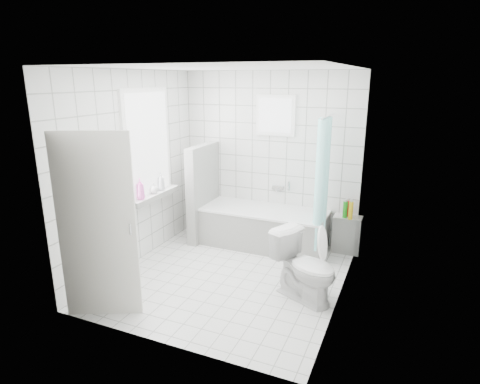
% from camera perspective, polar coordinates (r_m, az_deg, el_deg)
% --- Properties ---
extents(ground, '(3.00, 3.00, 0.00)m').
position_cam_1_polar(ground, '(5.34, -1.55, -11.86)').
color(ground, white).
rests_on(ground, ground).
extents(ceiling, '(3.00, 3.00, 0.00)m').
position_cam_1_polar(ceiling, '(4.72, -1.80, 17.27)').
color(ceiling, white).
rests_on(ceiling, ground).
extents(wall_back, '(2.80, 0.02, 2.60)m').
position_cam_1_polar(wall_back, '(6.23, 4.15, 4.89)').
color(wall_back, white).
rests_on(wall_back, ground).
extents(wall_front, '(2.80, 0.02, 2.60)m').
position_cam_1_polar(wall_front, '(3.62, -11.69, -3.58)').
color(wall_front, white).
rests_on(wall_front, ground).
extents(wall_left, '(0.02, 3.00, 2.60)m').
position_cam_1_polar(wall_left, '(5.59, -14.83, 3.12)').
color(wall_left, white).
rests_on(wall_left, ground).
extents(wall_right, '(0.02, 3.00, 2.60)m').
position_cam_1_polar(wall_right, '(4.48, 14.80, 0.01)').
color(wall_right, white).
rests_on(wall_right, ground).
extents(window_left, '(0.01, 0.90, 1.40)m').
position_cam_1_polar(window_left, '(5.74, -12.85, 6.63)').
color(window_left, white).
rests_on(window_left, wall_left).
extents(window_back, '(0.50, 0.01, 0.50)m').
position_cam_1_polar(window_back, '(6.07, 5.04, 10.78)').
color(window_back, white).
rests_on(window_back, wall_back).
extents(window_sill, '(0.18, 1.02, 0.08)m').
position_cam_1_polar(window_sill, '(5.88, -12.06, -0.52)').
color(window_sill, white).
rests_on(window_sill, wall_left).
extents(door, '(0.74, 0.39, 2.00)m').
position_cam_1_polar(door, '(4.40, -19.63, -4.81)').
color(door, silver).
rests_on(door, ground).
extents(bathtub, '(1.88, 0.77, 0.58)m').
position_cam_1_polar(bathtub, '(6.15, 3.42, -5.06)').
color(bathtub, white).
rests_on(bathtub, ground).
extents(partition_wall, '(0.15, 0.85, 1.50)m').
position_cam_1_polar(partition_wall, '(6.35, -5.23, -0.03)').
color(partition_wall, white).
rests_on(partition_wall, ground).
extents(tiled_ledge, '(0.40, 0.24, 0.55)m').
position_cam_1_polar(tiled_ledge, '(6.12, 14.94, -5.83)').
color(tiled_ledge, white).
rests_on(tiled_ledge, ground).
extents(toilet, '(0.90, 0.74, 0.80)m').
position_cam_1_polar(toilet, '(4.74, 9.27, -10.44)').
color(toilet, white).
rests_on(toilet, ground).
extents(curtain_rod, '(0.02, 0.80, 0.02)m').
position_cam_1_polar(curtain_rod, '(5.50, 12.43, 10.47)').
color(curtain_rod, silver).
rests_on(curtain_rod, wall_back).
extents(shower_curtain, '(0.14, 0.48, 1.78)m').
position_cam_1_polar(shower_curtain, '(5.53, 11.61, 1.06)').
color(shower_curtain, '#56FFF1').
rests_on(shower_curtain, curtain_rod).
extents(tub_faucet, '(0.18, 0.06, 0.06)m').
position_cam_1_polar(tub_faucet, '(6.24, 5.42, 0.64)').
color(tub_faucet, silver).
rests_on(tub_faucet, wall_back).
extents(sill_bottles, '(0.18, 0.64, 0.29)m').
position_cam_1_polar(sill_bottles, '(5.76, -12.55, 0.84)').
color(sill_bottles, '#F860CA').
rests_on(sill_bottles, window_sill).
extents(ledge_bottles, '(0.15, 0.18, 0.26)m').
position_cam_1_polar(ledge_bottles, '(5.95, 15.06, -2.43)').
color(ledge_bottles, green).
rests_on(ledge_bottles, tiled_ledge).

